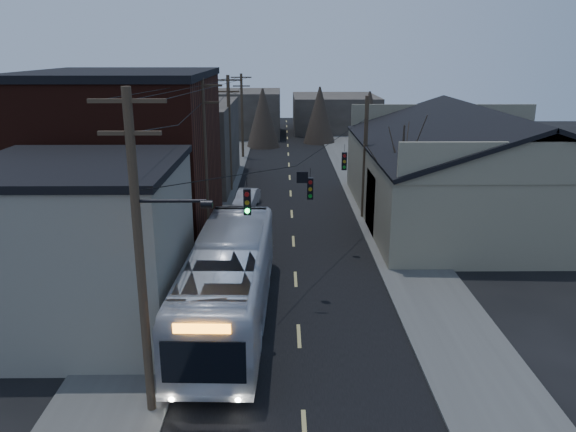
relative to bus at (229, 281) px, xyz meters
name	(u,v)px	position (x,y,z in m)	size (l,w,h in m)	color
road_surface	(291,200)	(3.00, 20.54, -1.87)	(9.00, 110.00, 0.02)	black
sidewalk_left	(209,199)	(-3.50, 20.54, -1.82)	(4.00, 110.00, 0.12)	#474744
sidewalk_right	(373,199)	(9.50, 20.54, -1.82)	(4.00, 110.00, 0.12)	#474744
building_clapboard	(82,250)	(-6.00, -0.46, 1.62)	(8.00, 8.00, 7.00)	slate
building_brick	(126,163)	(-7.00, 10.54, 3.12)	(10.00, 12.00, 10.00)	black
building_left_far	(182,144)	(-6.50, 26.54, 1.62)	(9.00, 14.00, 7.00)	#332D29
warehouse	(479,181)	(16.00, 15.54, 0.82)	(16.16, 20.60, 7.73)	#7B725A
building_far_left	(244,113)	(-3.00, 55.54, 1.12)	(10.00, 12.00, 6.00)	#332D29
building_far_right	(335,113)	(10.00, 60.54, 0.62)	(12.00, 14.00, 5.00)	#332D29
bare_tree	(401,185)	(9.50, 10.54, 1.72)	(0.40, 0.40, 7.20)	black
utility_lines	(246,151)	(-0.11, 14.69, 3.08)	(11.24, 45.28, 10.50)	#382B1E
bus	(229,281)	(0.00, 0.00, 0.00)	(3.15, 13.48, 3.75)	silver
parked_car	(247,199)	(-0.36, 18.41, -1.21)	(1.40, 4.02, 1.33)	#AFB0B7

